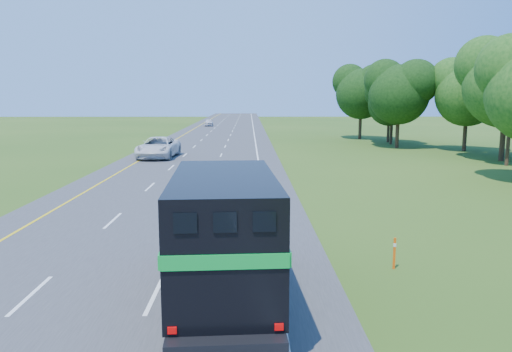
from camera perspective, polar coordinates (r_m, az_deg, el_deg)
The scene contains 6 objects.
road at distance 53.61m, azimuth -5.79°, elevation 2.73°, with size 15.00×260.00×0.04m, color #38383A.
lane_markings at distance 53.61m, azimuth -5.79°, elevation 2.76°, with size 11.15×260.00×0.01m.
horse_truck at distance 14.05m, azimuth -3.68°, elevation -6.56°, with size 3.12×8.64×3.77m.
white_suv at distance 49.18m, azimuth -11.10°, elevation 3.24°, with size 3.29×7.13×1.98m, color silver.
far_car at distance 102.04m, azimuth -5.42°, elevation 6.09°, with size 1.64×4.08×1.39m, color silver.
delineator at distance 17.83m, azimuth 15.53°, elevation -8.40°, with size 0.09×0.05×1.10m.
Camera 1 is at (4.62, -3.10, 5.82)m, focal length 35.00 mm.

